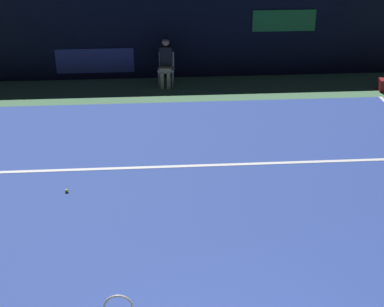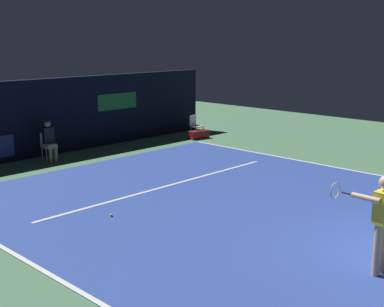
{
  "view_description": "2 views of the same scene",
  "coord_description": "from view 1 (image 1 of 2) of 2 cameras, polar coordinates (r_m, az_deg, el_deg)",
  "views": [
    {
      "loc": [
        -0.93,
        -3.75,
        5.28
      ],
      "look_at": [
        -0.27,
        5.1,
        1.01
      ],
      "focal_mm": 54.08,
      "sensor_mm": 36.0,
      "label": 1
    },
    {
      "loc": [
        -9.33,
        -3.39,
        3.94
      ],
      "look_at": [
        0.16,
        5.77,
        1.02
      ],
      "focal_mm": 49.05,
      "sensor_mm": 36.0,
      "label": 2
    }
  ],
  "objects": [
    {
      "name": "ground_plane",
      "position": [
        9.93,
        1.8,
        -6.41
      ],
      "size": [
        29.49,
        29.49,
        0.0
      ],
      "primitive_type": "plane",
      "color": "#4C7A56"
    },
    {
      "name": "court_surface",
      "position": [
        9.93,
        1.8,
        -6.38
      ],
      "size": [
        10.28,
        11.23,
        0.01
      ],
      "primitive_type": "cube",
      "color": "#2D479E",
      "rests_on": "ground"
    },
    {
      "name": "line_service",
      "position": [
        11.63,
        0.81,
        -1.2
      ],
      "size": [
        8.02,
        0.1,
        0.01
      ],
      "primitive_type": "cube",
      "color": "white",
      "rests_on": "court_surface"
    },
    {
      "name": "back_wall",
      "position": [
        16.7,
        -0.95,
        11.92
      ],
      "size": [
        14.3,
        0.33,
        2.6
      ],
      "color": "black",
      "rests_on": "ground"
    },
    {
      "name": "line_judge_on_chair",
      "position": [
        16.03,
        -2.6,
        9.04
      ],
      "size": [
        0.49,
        0.56,
        1.32
      ],
      "color": "white",
      "rests_on": "ground"
    },
    {
      "name": "tennis_ball",
      "position": [
        10.9,
        -12.26,
        -3.61
      ],
      "size": [
        0.07,
        0.07,
        0.07
      ],
      "primitive_type": "sphere",
      "color": "#CCE033",
      "rests_on": "court_surface"
    }
  ]
}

